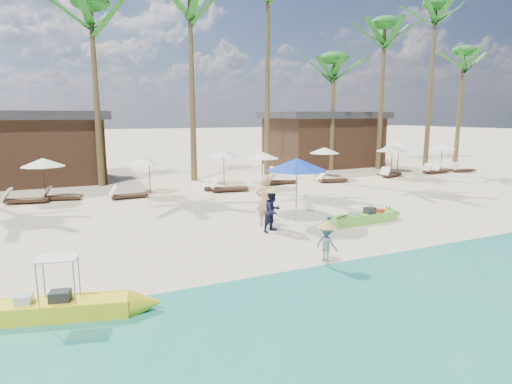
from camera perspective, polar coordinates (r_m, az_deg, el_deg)
name	(u,v)px	position (r m, az deg, el deg)	size (l,w,h in m)	color
ground	(258,245)	(13.69, 0.24, -7.02)	(240.00, 240.00, 0.00)	beige
wet_sand_strip	(357,308)	(9.70, 13.33, -14.78)	(240.00, 4.50, 0.01)	tan
green_canoe	(362,218)	(16.76, 13.99, -3.41)	(4.58, 0.79, 0.58)	#69D13F
yellow_canoe	(51,309)	(9.84, -25.68, -13.88)	(4.84, 1.57, 1.28)	yellow
tourist	(265,201)	(15.66, 1.26, -1.20)	(0.70, 0.46, 1.91)	tan
vendor_green	(273,211)	(15.00, 2.23, -2.54)	(0.72, 0.56, 1.49)	#121933
vendor_yellow	(327,243)	(11.65, 9.42, -6.78)	(0.65, 0.37, 1.00)	gray
blue_umbrella	(297,164)	(16.08, 5.47, 3.67)	(2.30, 2.30, 2.48)	#99999E
resort_parasol_4	(43,162)	(22.64, -26.55, 3.55)	(1.99, 1.99, 2.05)	#3B2618
lounger_4_left	(23,199)	(22.58, -28.61, -0.82)	(2.02, 0.96, 0.66)	#3B2618
lounger_4_right	(60,196)	(22.68, -24.63, -0.51)	(1.83, 1.06, 0.60)	#3B2618
resort_parasol_5	(149,160)	(22.51, -14.09, 4.18)	(1.94, 1.94, 2.00)	#3B2618
lounger_5_left	(127,195)	(21.94, -16.85, -0.33)	(1.85, 0.68, 0.62)	#3B2618
resort_parasol_6	(224,154)	(24.88, -4.33, 5.11)	(2.00, 2.00, 2.06)	#3B2618
lounger_6_left	(216,187)	(23.32, -5.34, 0.61)	(1.69, 0.93, 0.55)	#3B2618
lounger_6_right	(227,188)	(22.91, -3.83, 0.57)	(2.06, 0.90, 0.68)	#3B2618
resort_parasol_7	(262,155)	(24.51, 0.84, 4.93)	(1.93, 1.93, 1.99)	#3B2618
lounger_7_left	(279,181)	(25.33, 3.03, 1.44)	(1.73, 0.58, 0.58)	#3B2618
lounger_7_right	(282,180)	(25.72, 3.44, 1.54)	(1.71, 1.00, 0.56)	#3B2618
resort_parasol_8	(324,150)	(28.12, 9.11, 5.50)	(1.95, 1.95, 2.00)	#3B2618
lounger_8_left	(331,179)	(26.48, 9.99, 1.70)	(1.88, 0.96, 0.61)	#3B2618
resort_parasol_9	(392,148)	(29.46, 17.73, 5.61)	(2.08, 2.08, 2.14)	#3B2618
lounger_9_left	(390,174)	(29.67, 17.48, 2.31)	(1.97, 1.16, 0.64)	#3B2618
lounger_9_right	(390,173)	(30.23, 17.38, 2.40)	(1.72, 0.85, 0.56)	#3B2618
resort_parasol_10	(399,145)	(32.15, 18.51, 5.99)	(2.13, 2.13, 2.19)	#3B2618
lounger_10_left	(434,170)	(32.58, 22.61, 2.67)	(1.96, 0.67, 0.66)	#3B2618
lounger_10_right	(441,170)	(33.20, 23.43, 2.70)	(1.79, 0.82, 0.59)	#3B2618
resort_parasol_11	(442,147)	(34.57, 23.59, 5.58)	(1.91, 1.91, 1.96)	#3B2618
lounger_11_left	(462,169)	(34.20, 25.79, 2.72)	(1.80, 0.91, 0.58)	#3B2618
palm_3	(92,31)	(26.59, -21.03, 19.36)	(2.08, 2.08, 10.52)	brown
palm_4	(190,23)	(27.51, -8.76, 21.42)	(2.08, 2.08, 11.70)	brown
palm_5	(268,9)	(30.04, 1.57, 23.22)	(2.08, 2.08, 13.60)	brown
palm_6	(334,73)	(32.28, 10.33, 15.39)	(2.08, 2.08, 8.51)	brown
palm_7	(384,46)	(34.13, 16.70, 18.13)	(2.08, 2.08, 11.08)	brown
palm_8	(434,33)	(37.15, 22.69, 18.95)	(2.08, 2.08, 12.70)	brown
palm_9	(463,67)	(41.66, 25.89, 14.74)	(2.08, 2.08, 9.82)	brown
pavilion_west	(12,147)	(29.50, -29.74, 5.26)	(10.80, 6.60, 4.30)	#3B2618
pavilion_east	(322,138)	(35.31, 8.84, 7.08)	(8.80, 6.60, 4.30)	#3B2618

